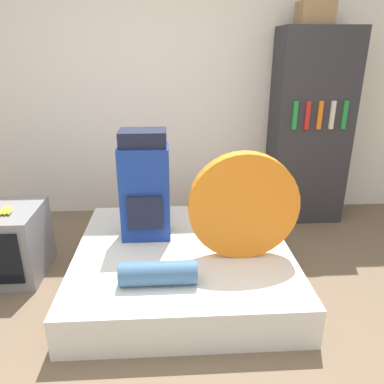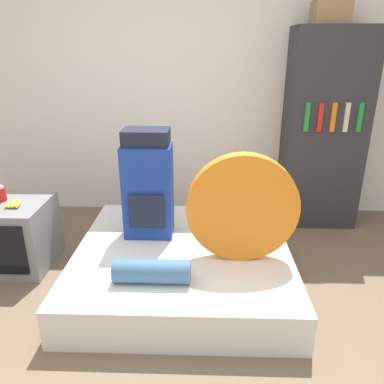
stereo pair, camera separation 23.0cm
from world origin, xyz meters
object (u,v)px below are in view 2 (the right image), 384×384
(sleeping_roll, at_px, (152,271))
(television, at_px, (11,235))
(tent_bag, at_px, (242,208))
(backpack, at_px, (148,185))
(bookshelf, at_px, (324,131))
(cardboard_box, at_px, (331,12))
(canister, at_px, (0,194))

(sleeping_roll, relative_size, television, 0.80)
(television, bearing_deg, tent_bag, -9.18)
(backpack, relative_size, bookshelf, 0.45)
(sleeping_roll, xyz_separation_m, bookshelf, (1.48, 1.58, 0.58))
(backpack, bearing_deg, tent_bag, -26.79)
(television, relative_size, bookshelf, 0.33)
(tent_bag, relative_size, cardboard_box, 2.56)
(tent_bag, height_order, cardboard_box, cardboard_box)
(sleeping_roll, height_order, television, television)
(backpack, bearing_deg, bookshelf, 29.63)
(backpack, height_order, sleeping_roll, backpack)
(sleeping_roll, xyz_separation_m, television, (-1.24, 0.62, -0.08))
(sleeping_roll, bearing_deg, cardboard_box, 48.33)
(backpack, bearing_deg, canister, -179.76)
(backpack, height_order, television, backpack)
(backpack, height_order, tent_bag, backpack)
(television, distance_m, canister, 0.34)
(sleeping_roll, xyz_separation_m, cardboard_box, (1.41, 1.58, 1.63))
(backpack, height_order, cardboard_box, cardboard_box)
(tent_bag, bearing_deg, cardboard_box, 57.07)
(backpack, xyz_separation_m, cardboard_box, (1.52, 0.91, 1.29))
(canister, bearing_deg, sleeping_roll, -27.45)
(television, relative_size, canister, 5.10)
(backpack, relative_size, sleeping_roll, 1.72)
(backpack, xyz_separation_m, sleeping_roll, (0.11, -0.68, -0.34))
(tent_bag, relative_size, television, 1.25)
(tent_bag, distance_m, television, 1.89)
(tent_bag, xyz_separation_m, sleeping_roll, (-0.59, -0.32, -0.31))
(backpack, distance_m, canister, 1.19)
(backpack, height_order, canister, backpack)
(backpack, xyz_separation_m, tent_bag, (0.70, -0.35, -0.03))
(sleeping_roll, bearing_deg, television, 153.43)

